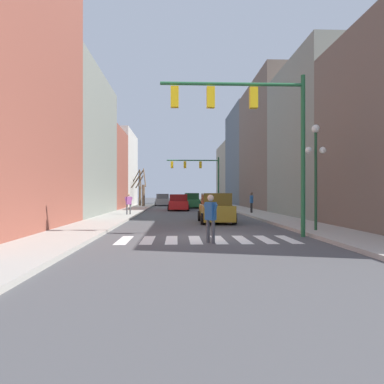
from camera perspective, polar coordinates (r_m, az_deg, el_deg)
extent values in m
plane|color=#4C4C4F|center=(15.29, 2.01, -6.88)|extent=(240.00, 240.00, 0.00)
cube|color=#ADA89E|center=(15.86, -18.48, -6.36)|extent=(2.56, 90.00, 0.15)
cube|color=#ADA89E|center=(16.65, 21.49, -6.06)|extent=(2.56, 90.00, 0.15)
cube|color=gray|center=(30.66, -18.87, 6.79)|extent=(6.00, 12.80, 10.97)
cube|color=#934C3D|center=(40.72, -14.65, 3.31)|extent=(6.00, 8.26, 8.47)
cube|color=beige|center=(50.06, -12.33, 3.35)|extent=(6.00, 10.75, 9.65)
cube|color=gray|center=(29.39, 19.76, 7.41)|extent=(6.00, 11.28, 11.30)
cube|color=#66564C|center=(41.76, 12.99, 6.75)|extent=(6.00, 14.69, 13.59)
cube|color=#515B66|center=(55.44, 9.11, 5.18)|extent=(6.00, 13.54, 13.84)
cube|color=tan|center=(68.79, 6.83, 2.74)|extent=(6.00, 13.91, 10.46)
cube|color=white|center=(14.52, -10.31, -7.23)|extent=(0.45, 2.60, 0.01)
cube|color=white|center=(14.43, -6.74, -7.27)|extent=(0.45, 2.60, 0.01)
cube|color=white|center=(14.39, -3.13, -7.30)|extent=(0.45, 2.60, 0.01)
cube|color=white|center=(14.40, 0.48, -7.29)|extent=(0.45, 2.60, 0.01)
cube|color=white|center=(14.47, 4.07, -7.25)|extent=(0.45, 2.60, 0.01)
cube|color=white|center=(14.60, 7.61, -7.19)|extent=(0.45, 2.60, 0.01)
cube|color=white|center=(14.78, 11.07, -7.10)|extent=(0.45, 2.60, 0.01)
cube|color=white|center=(15.02, 14.44, -6.99)|extent=(0.45, 2.60, 0.01)
cylinder|color=#236038|center=(15.99, 16.56, 5.29)|extent=(0.18, 0.18, 6.61)
cylinder|color=#236038|center=(15.86, 6.13, 16.04)|extent=(5.83, 0.14, 0.14)
cube|color=yellow|center=(15.86, 9.35, 13.97)|extent=(0.32, 0.28, 0.84)
cube|color=yellow|center=(15.61, 2.86, 14.20)|extent=(0.32, 0.28, 0.84)
cube|color=yellow|center=(15.55, -2.66, 14.26)|extent=(0.32, 0.28, 0.84)
cylinder|color=#236038|center=(46.26, 4.06, 1.49)|extent=(0.18, 0.18, 6.20)
cylinder|color=#236038|center=(46.17, 0.11, 4.85)|extent=(6.37, 0.14, 0.14)
cube|color=yellow|center=(46.17, 1.30, 4.16)|extent=(0.32, 0.28, 0.84)
cube|color=yellow|center=(46.09, -1.08, 4.17)|extent=(0.32, 0.28, 0.84)
cube|color=yellow|center=(46.08, -3.07, 4.17)|extent=(0.32, 0.28, 0.84)
cylinder|color=#1E4C2D|center=(17.42, 18.33, 1.55)|extent=(0.12, 0.12, 4.31)
sphere|color=white|center=(17.64, 18.33, 9.15)|extent=(0.36, 0.36, 0.36)
sphere|color=white|center=(17.40, 17.34, 6.10)|extent=(0.31, 0.31, 0.31)
sphere|color=white|center=(17.63, 19.31, 6.02)|extent=(0.31, 0.31, 0.31)
cube|color=#A38423|center=(49.94, 2.52, -1.53)|extent=(1.85, 4.69, 0.78)
cube|color=#594813|center=(49.92, 2.51, -0.71)|extent=(1.70, 2.44, 0.64)
cylinder|color=black|center=(51.32, 1.33, -1.77)|extent=(0.22, 0.64, 0.64)
cylinder|color=black|center=(51.48, 3.42, -1.77)|extent=(0.22, 0.64, 0.64)
cylinder|color=black|center=(48.42, 1.55, -1.87)|extent=(0.22, 0.64, 0.64)
cylinder|color=black|center=(48.59, 3.77, -1.86)|extent=(0.22, 0.64, 0.64)
cube|color=#236B38|center=(44.14, -0.05, -1.66)|extent=(1.74, 4.81, 0.88)
cube|color=#133A1E|center=(44.12, -0.05, -0.63)|extent=(1.60, 2.50, 0.72)
cylinder|color=black|center=(45.61, -1.24, -1.98)|extent=(0.22, 0.64, 0.64)
cylinder|color=black|center=(45.68, 0.98, -1.97)|extent=(0.22, 0.64, 0.64)
cylinder|color=black|center=(42.63, -1.16, -2.11)|extent=(0.22, 0.64, 0.64)
cylinder|color=black|center=(42.70, 1.21, -2.10)|extent=(0.22, 0.64, 0.64)
cube|color=red|center=(38.29, -2.09, -1.94)|extent=(1.89, 4.77, 0.81)
cube|color=maroon|center=(38.27, -2.09, -0.84)|extent=(1.74, 2.48, 0.66)
cylinder|color=black|center=(36.84, -0.57, -2.42)|extent=(0.22, 0.64, 0.64)
cylinder|color=black|center=(36.83, -3.58, -2.42)|extent=(0.22, 0.64, 0.64)
cylinder|color=black|center=(39.79, -0.70, -2.25)|extent=(0.22, 0.64, 0.64)
cylinder|color=black|center=(39.78, -3.49, -2.25)|extent=(0.22, 0.64, 0.64)
cube|color=#A38423|center=(22.69, 3.68, -3.11)|extent=(1.78, 4.45, 0.88)
cube|color=#594813|center=(22.66, 3.68, -1.09)|extent=(1.63, 2.32, 0.72)
cylinder|color=black|center=(24.01, 1.17, -3.65)|extent=(0.22, 0.64, 0.64)
cylinder|color=black|center=(24.19, 5.47, -3.63)|extent=(0.22, 0.64, 0.64)
cylinder|color=black|center=(21.26, 1.63, -4.11)|extent=(0.22, 0.64, 0.64)
cylinder|color=black|center=(21.46, 6.48, -4.07)|extent=(0.22, 0.64, 0.64)
cube|color=gray|center=(52.59, -4.47, -1.45)|extent=(1.82, 4.43, 0.81)
cube|color=#464648|center=(52.57, -4.47, -0.64)|extent=(1.67, 2.31, 0.66)
cylinder|color=black|center=(54.01, -5.40, -1.69)|extent=(0.22, 0.64, 0.64)
cylinder|color=black|center=(53.94, -3.43, -1.69)|extent=(0.22, 0.64, 0.64)
cylinder|color=black|center=(51.26, -5.56, -1.77)|extent=(0.22, 0.64, 0.64)
cylinder|color=black|center=(51.19, -3.49, -1.77)|extent=(0.22, 0.64, 0.64)
cylinder|color=#4C4C51|center=(28.99, -9.88, -2.63)|extent=(0.11, 0.11, 0.76)
cylinder|color=#4C4C51|center=(29.11, -9.40, -2.62)|extent=(0.11, 0.11, 0.76)
cube|color=#9E4C93|center=(29.03, -9.64, -1.28)|extent=(0.43, 0.38, 0.60)
sphere|color=tan|center=(29.02, -9.64, -0.42)|extent=(0.21, 0.21, 0.21)
cylinder|color=#9E4C93|center=(28.93, -10.02, -1.36)|extent=(0.26, 0.22, 0.58)
cylinder|color=#9E4C93|center=(29.13, -9.26, -1.36)|extent=(0.26, 0.22, 0.58)
cylinder|color=#4C4C51|center=(13.39, 3.25, -6.08)|extent=(0.12, 0.12, 0.82)
cylinder|color=#4C4C51|center=(13.61, 2.45, -5.98)|extent=(0.12, 0.12, 0.82)
cube|color=#235693|center=(13.44, 2.85, -2.92)|extent=(0.41, 0.46, 0.65)
sphere|color=beige|center=(13.43, 2.85, -0.90)|extent=(0.23, 0.23, 0.23)
cylinder|color=#235693|center=(13.27, 3.48, -3.14)|extent=(0.23, 0.28, 0.63)
cylinder|color=#235693|center=(13.63, 2.24, -3.06)|extent=(0.23, 0.28, 0.63)
cylinder|color=black|center=(31.54, 9.00, -2.39)|extent=(0.12, 0.12, 0.80)
cylinder|color=black|center=(31.25, 9.10, -2.41)|extent=(0.12, 0.12, 0.80)
cube|color=#235693|center=(31.37, 9.05, -1.09)|extent=(0.22, 0.39, 0.63)
sphere|color=brown|center=(31.37, 9.05, -0.24)|extent=(0.23, 0.23, 0.23)
cylinder|color=#235693|center=(31.60, 8.97, -1.16)|extent=(0.09, 0.27, 0.61)
cylinder|color=#235693|center=(31.15, 9.13, -1.17)|extent=(0.09, 0.27, 0.61)
cylinder|color=brown|center=(46.46, -7.41, -0.52)|extent=(0.35, 0.35, 2.64)
cylinder|color=brown|center=(46.01, -7.24, 2.21)|extent=(0.48, 1.07, 2.32)
cylinder|color=brown|center=(46.64, -8.32, 1.99)|extent=(1.64, 0.32, 2.27)
cylinder|color=brown|center=(46.84, -8.00, 1.57)|extent=(1.12, 0.80, 1.64)
cylinder|color=brown|center=(48.90, -7.94, -0.59)|extent=(0.29, 0.29, 2.49)
cylinder|color=brown|center=(49.19, -8.71, 2.04)|extent=(1.46, 0.52, 2.39)
cylinder|color=brown|center=(49.35, -8.02, 1.99)|extent=(0.35, 0.95, 2.03)
cylinder|color=brown|center=(48.16, -7.85, 1.87)|extent=(0.41, 1.64, 2.34)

